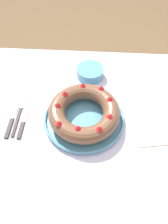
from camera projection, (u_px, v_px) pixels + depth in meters
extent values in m
plane|color=brown|center=(85.00, 182.00, 1.52)|extent=(8.00, 8.00, 0.00)
cube|color=silver|center=(85.00, 125.00, 0.95)|extent=(1.23, 0.97, 0.03)
cylinder|color=brown|center=(10.00, 100.00, 1.51)|extent=(0.06, 0.06, 0.71)
cylinder|color=#518EB2|center=(84.00, 119.00, 0.94)|extent=(0.33, 0.33, 0.01)
torus|color=#518EB2|center=(84.00, 118.00, 0.93)|extent=(0.34, 0.34, 0.01)
torus|color=brown|center=(84.00, 112.00, 0.90)|extent=(0.30, 0.30, 0.07)
cone|color=red|center=(59.00, 123.00, 0.82)|extent=(0.04, 0.04, 0.02)
cone|color=red|center=(78.00, 128.00, 0.80)|extent=(0.03, 0.03, 0.02)
cone|color=red|center=(99.00, 128.00, 0.80)|extent=(0.04, 0.04, 0.02)
cone|color=red|center=(110.00, 116.00, 0.83)|extent=(0.03, 0.03, 0.02)
cone|color=red|center=(110.00, 98.00, 0.89)|extent=(0.03, 0.03, 0.02)
cone|color=red|center=(101.00, 88.00, 0.92)|extent=(0.03, 0.03, 0.02)
cone|color=red|center=(83.00, 85.00, 0.93)|extent=(0.04, 0.04, 0.02)
cone|color=red|center=(65.00, 93.00, 0.91)|extent=(0.03, 0.03, 0.02)
cone|color=red|center=(57.00, 104.00, 0.87)|extent=(0.04, 0.04, 0.02)
cube|color=black|center=(17.00, 122.00, 0.93)|extent=(0.01, 0.15, 0.01)
cube|color=silver|center=(22.00, 103.00, 1.00)|extent=(0.02, 0.06, 0.01)
cube|color=black|center=(9.00, 128.00, 0.92)|extent=(0.02, 0.10, 0.01)
cube|color=silver|center=(16.00, 107.00, 0.98)|extent=(0.02, 0.12, 0.00)
cube|color=black|center=(21.00, 130.00, 0.91)|extent=(0.02, 0.08, 0.01)
cube|color=silver|center=(26.00, 113.00, 0.96)|extent=(0.02, 0.10, 0.00)
cylinder|color=#518EB2|center=(90.00, 72.00, 1.09)|extent=(0.13, 0.13, 0.05)
cube|color=beige|center=(153.00, 135.00, 0.90)|extent=(0.15, 0.12, 0.00)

